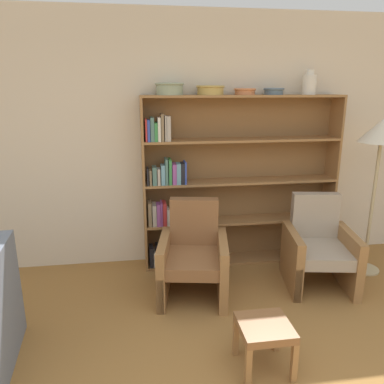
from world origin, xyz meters
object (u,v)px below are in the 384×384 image
(armchair_cushioned, at_px, (318,248))
(footstool, at_px, (265,332))
(bookshelf, at_px, (224,185))
(bowl_brass, at_px, (245,91))
(bowl_olive, at_px, (210,90))
(vase_tall, at_px, (309,84))
(armchair_leather, at_px, (193,256))
(floor_lamp, at_px, (381,138))
(bowl_cream, at_px, (170,88))
(bowl_slate, at_px, (274,91))

(armchair_cushioned, bearing_deg, footstool, 59.27)
(bookshelf, xyz_separation_m, bowl_brass, (0.20, -0.02, 1.01))
(bowl_olive, height_order, vase_tall, vase_tall)
(armchair_leather, distance_m, floor_lamp, 2.24)
(bookshelf, bearing_deg, footstool, -93.42)
(bowl_cream, height_order, floor_lamp, bowl_cream)
(bookshelf, relative_size, bowl_brass, 9.33)
(footstool, bearing_deg, vase_tall, 59.94)
(armchair_cushioned, relative_size, floor_lamp, 0.54)
(bowl_slate, height_order, floor_lamp, bowl_slate)
(bowl_cream, relative_size, bowl_slate, 1.35)
(bowl_brass, xyz_separation_m, armchair_leather, (-0.64, -0.65, -1.54))
(bookshelf, xyz_separation_m, armchair_leather, (-0.45, -0.67, -0.53))
(bowl_slate, xyz_separation_m, vase_tall, (0.39, -0.00, 0.07))
(vase_tall, xyz_separation_m, armchair_cushioned, (-0.06, -0.65, -1.61))
(bowl_cream, xyz_separation_m, bowl_slate, (1.11, 0.00, -0.03))
(bowl_olive, distance_m, bowl_brass, 0.37)
(armchair_cushioned, xyz_separation_m, footstool, (-0.95, -1.10, -0.09))
(bookshelf, bearing_deg, armchair_leather, -123.62)
(bowl_olive, bearing_deg, vase_tall, -0.00)
(bookshelf, bearing_deg, armchair_cushioned, -38.60)
(floor_lamp, bearing_deg, bowl_brass, 160.66)
(armchair_cushioned, distance_m, footstool, 1.45)
(bowl_brass, height_order, floor_lamp, bowl_brass)
(bookshelf, height_order, bowl_brass, bowl_brass)
(bowl_slate, height_order, footstool, bowl_slate)
(bowl_brass, height_order, armchair_cushioned, bowl_brass)
(bowl_brass, distance_m, armchair_cushioned, 1.79)
(vase_tall, distance_m, footstool, 2.64)
(bowl_olive, relative_size, bowl_slate, 1.34)
(bookshelf, relative_size, footstool, 5.97)
(bowl_olive, bearing_deg, floor_lamp, -15.33)
(bowl_slate, relative_size, armchair_cushioned, 0.24)
(bowl_olive, height_order, armchair_cushioned, bowl_olive)
(floor_lamp, bearing_deg, footstool, -141.46)
(bowl_cream, distance_m, armchair_leather, 1.70)
(bowl_olive, xyz_separation_m, armchair_leather, (-0.28, -0.65, -1.56))
(bowl_olive, bearing_deg, armchair_leather, -113.09)
(bowl_slate, xyz_separation_m, armchair_cushioned, (0.33, -0.65, -1.54))
(bookshelf, distance_m, footstool, 1.88)
(bowl_slate, height_order, armchair_leather, bowl_slate)
(bowl_slate, relative_size, footstool, 0.60)
(bowl_slate, distance_m, armchair_leather, 1.93)
(bowl_cream, relative_size, bowl_olive, 1.01)
(footstool, bearing_deg, bookshelf, 86.58)
(bookshelf, distance_m, bowl_cream, 1.20)
(floor_lamp, bearing_deg, bowl_slate, 155.19)
(bowl_cream, bearing_deg, vase_tall, 0.00)
(footstool, bearing_deg, bowl_brass, 80.16)
(bowl_brass, bearing_deg, footstool, -99.84)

